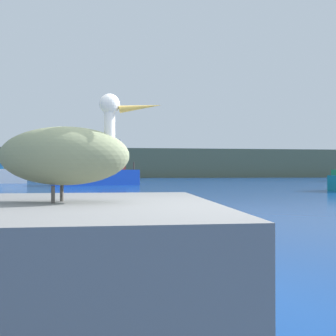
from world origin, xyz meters
The scene contains 5 objects.
ground_plane centered at (0.00, 0.00, 0.00)m, with size 260.00×260.00×0.00m, color navy.
hillside_backdrop centered at (0.00, 72.40, 2.86)m, with size 140.00×14.63×5.71m, color #5B664C.
pier_dock centered at (-1.17, 0.39, 0.45)m, with size 2.48×2.68×0.90m, color slate.
pelican centered at (-1.16, 0.38, 1.29)m, with size 1.39×0.73×0.89m.
fishing_boat_blue centered at (-3.00, 28.60, 0.93)m, with size 7.55×4.45×4.09m.
Camera 1 is at (-0.66, -2.62, 1.15)m, focal length 37.89 mm.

